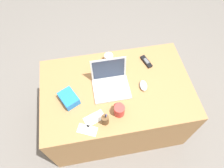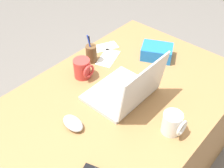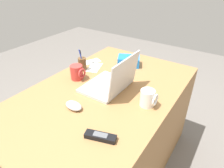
% 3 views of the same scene
% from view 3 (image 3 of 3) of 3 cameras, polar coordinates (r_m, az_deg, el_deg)
% --- Properties ---
extents(ground_plane, '(6.00, 6.00, 0.00)m').
position_cam_3_polar(ground_plane, '(1.78, -2.03, -21.61)').
color(ground_plane, slate).
extents(desk, '(1.37, 0.86, 0.71)m').
position_cam_3_polar(desk, '(1.51, -2.28, -13.41)').
color(desk, '#9E7042').
rests_on(desk, ground).
extents(laptop, '(0.32, 0.28, 0.25)m').
position_cam_3_polar(laptop, '(1.28, -0.24, 0.46)').
color(laptop, silver).
rests_on(laptop, desk).
extents(computer_mouse, '(0.08, 0.12, 0.04)m').
position_cam_3_polar(computer_mouse, '(1.15, -10.94, -6.11)').
color(computer_mouse, silver).
rests_on(computer_mouse, desk).
extents(coffee_mug_white, '(0.08, 0.09, 0.10)m').
position_cam_3_polar(coffee_mug_white, '(1.15, 10.27, -4.02)').
color(coffee_mug_white, white).
rests_on(coffee_mug_white, desk).
extents(coffee_mug_tall, '(0.09, 0.10, 0.10)m').
position_cam_3_polar(coffee_mug_tall, '(1.42, -10.00, 3.31)').
color(coffee_mug_tall, '#C63833').
rests_on(coffee_mug_tall, desk).
extents(cordless_phone, '(0.09, 0.16, 0.03)m').
position_cam_3_polar(cordless_phone, '(0.96, -3.32, -14.82)').
color(cordless_phone, black).
rests_on(cordless_phone, desk).
extents(pen_holder, '(0.06, 0.06, 0.17)m').
position_cam_3_polar(pen_holder, '(1.54, -8.52, 5.73)').
color(pen_holder, brown).
rests_on(pen_holder, desk).
extents(snack_bag, '(0.19, 0.21, 0.07)m').
position_cam_3_polar(snack_bag, '(1.61, 4.80, 6.61)').
color(snack_bag, blue).
rests_on(snack_bag, desk).
extents(paper_note_near_laptop, '(0.17, 0.14, 0.00)m').
position_cam_3_polar(paper_note_near_laptop, '(1.68, -6.00, 6.38)').
color(paper_note_near_laptop, white).
rests_on(paper_note_near_laptop, desk).
extents(paper_note_left, '(0.19, 0.14, 0.00)m').
position_cam_3_polar(paper_note_left, '(1.59, -5.06, 4.78)').
color(paper_note_left, white).
rests_on(paper_note_left, desk).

